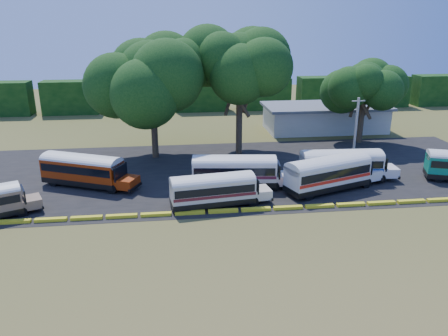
{
  "coord_description": "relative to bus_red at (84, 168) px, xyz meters",
  "views": [
    {
      "loc": [
        -5.79,
        -34.74,
        16.53
      ],
      "look_at": [
        -0.82,
        6.0,
        2.54
      ],
      "focal_mm": 35.0,
      "sensor_mm": 36.0,
      "label": 1
    }
  ],
  "objects": [
    {
      "name": "asphalt_strip",
      "position": [
        15.98,
        2.66,
        -1.94
      ],
      "size": [
        64.0,
        24.0,
        0.02
      ],
      "primitive_type": "cube",
      "color": "black",
      "rests_on": "ground"
    },
    {
      "name": "tree_east",
      "position": [
        35.5,
        13.06,
        6.24
      ],
      "size": [
        7.96,
        7.96,
        11.19
      ],
      "color": "#3A2F1D",
      "rests_on": "ground"
    },
    {
      "name": "utility_pole",
      "position": [
        31.08,
        4.64,
        2.09
      ],
      "size": [
        1.6,
        0.3,
        7.87
      ],
      "color": "gray",
      "rests_on": "ground"
    },
    {
      "name": "tree_west",
      "position": [
        6.99,
        9.43,
        8.32
      ],
      "size": [
        10.95,
        10.95,
        14.33
      ],
      "color": "#3A2F1D",
      "rests_on": "ground"
    },
    {
      "name": "bus_white_red",
      "position": [
        24.75,
        -4.32,
        0.07
      ],
      "size": [
        11.16,
        6.2,
        3.59
      ],
      "rotation": [
        0.0,
        0.0,
        0.34
      ],
      "color": "black",
      "rests_on": "ground"
    },
    {
      "name": "treeline_backdrop",
      "position": [
        14.98,
        38.66,
        1.05
      ],
      "size": [
        130.0,
        4.0,
        6.0
      ],
      "color": "black",
      "rests_on": "ground"
    },
    {
      "name": "bus_red",
      "position": [
        0.0,
        0.0,
        0.0
      ],
      "size": [
        10.48,
        6.6,
        3.41
      ],
      "rotation": [
        0.0,
        0.0,
        -0.43
      ],
      "color": "black",
      "rests_on": "ground"
    },
    {
      "name": "curb",
      "position": [
        14.98,
        -8.34,
        -1.8
      ],
      "size": [
        53.7,
        0.45,
        0.3
      ],
      "color": "yellow",
      "rests_on": "ground"
    },
    {
      "name": "bus_cream_west",
      "position": [
        12.88,
        -6.77,
        -0.19
      ],
      "size": [
        9.7,
        3.58,
        3.11
      ],
      "rotation": [
        0.0,
        0.0,
        0.13
      ],
      "color": "black",
      "rests_on": "ground"
    },
    {
      "name": "bus_white_blue",
      "position": [
        27.22,
        -1.65,
        -0.01
      ],
      "size": [
        10.56,
        3.1,
        3.43
      ],
      "rotation": [
        0.0,
        0.0,
        -0.05
      ],
      "color": "black",
      "rests_on": "ground"
    },
    {
      "name": "tree_center",
      "position": [
        17.71,
        9.77,
        9.32
      ],
      "size": [
        10.42,
        10.42,
        15.15
      ],
      "color": "#3A2F1D",
      "rests_on": "ground"
    },
    {
      "name": "bus_cream_east",
      "position": [
        15.58,
        -2.27,
        -0.01
      ],
      "size": [
        10.68,
        3.82,
        3.43
      ],
      "rotation": [
        0.0,
        0.0,
        -0.12
      ],
      "color": "black",
      "rests_on": "ground"
    },
    {
      "name": "ground",
      "position": [
        14.98,
        -9.34,
        -1.95
      ],
      "size": [
        160.0,
        160.0,
        0.0
      ],
      "primitive_type": "plane",
      "color": "#414D19",
      "rests_on": "ground"
    },
    {
      "name": "terminal_building",
      "position": [
        32.98,
        20.66,
        0.08
      ],
      "size": [
        19.0,
        9.0,
        4.0
      ],
      "color": "beige",
      "rests_on": "ground"
    }
  ]
}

